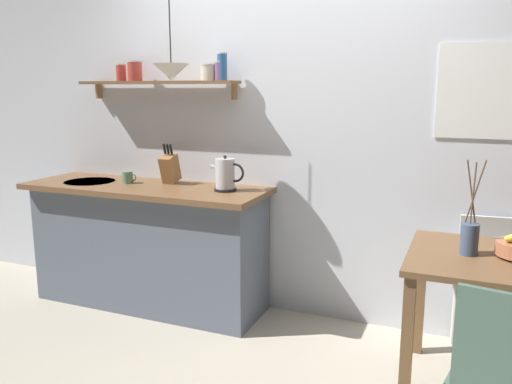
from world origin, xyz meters
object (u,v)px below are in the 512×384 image
at_px(electric_kettle, 226,175).
at_px(dining_table, 501,282).
at_px(dining_chair_near, 503,374).
at_px(dining_chair_far, 488,283).
at_px(coffee_mug_by_sink, 128,177).
at_px(pendant_lamp, 171,72).
at_px(knife_block, 170,168).
at_px(twig_vase, 469,237).

bearing_deg(electric_kettle, dining_table, -11.66).
xyz_separation_m(dining_chair_near, dining_chair_far, (-0.03, 1.12, -0.02)).
bearing_deg(coffee_mug_by_sink, pendant_lamp, -18.28).
height_order(dining_chair_far, pendant_lamp, pendant_lamp).
bearing_deg(knife_block, dining_table, -11.39).
bearing_deg(dining_chair_far, dining_table, -84.95).
bearing_deg(twig_vase, dining_chair_far, 73.46).
xyz_separation_m(dining_table, knife_block, (-2.24, 0.45, 0.39)).
relative_size(dining_chair_far, electric_kettle, 3.45).
bearing_deg(knife_block, coffee_mug_by_sink, -160.23).
xyz_separation_m(electric_kettle, coffee_mug_by_sink, (-0.80, -0.01, -0.07)).
height_order(dining_table, twig_vase, twig_vase).
height_order(dining_chair_far, twig_vase, twig_vase).
height_order(dining_chair_near, twig_vase, twig_vase).
distance_m(electric_kettle, coffee_mug_by_sink, 0.80).
xyz_separation_m(dining_chair_near, electric_kettle, (-1.72, 1.05, 0.53)).
height_order(dining_table, electric_kettle, electric_kettle).
bearing_deg(twig_vase, dining_table, 0.10).
relative_size(dining_table, twig_vase, 1.86).
height_order(dining_table, dining_chair_far, dining_chair_far).
relative_size(knife_block, coffee_mug_by_sink, 2.57).
bearing_deg(coffee_mug_by_sink, twig_vase, -8.26).
height_order(dining_table, knife_block, knife_block).
relative_size(twig_vase, pendant_lamp, 0.94).
height_order(dining_table, coffee_mug_by_sink, coffee_mug_by_sink).
relative_size(knife_block, pendant_lamp, 0.56).
xyz_separation_m(twig_vase, electric_kettle, (-1.57, 0.36, 0.17)).
distance_m(dining_chair_near, twig_vase, 0.79).
bearing_deg(pendant_lamp, dining_table, -4.98).
distance_m(twig_vase, coffee_mug_by_sink, 2.39).
height_order(dining_chair_far, knife_block, knife_block).
relative_size(dining_table, dining_chair_near, 1.05).
height_order(dining_chair_near, coffee_mug_by_sink, coffee_mug_by_sink).
bearing_deg(knife_block, pendant_lamp, -53.09).
bearing_deg(dining_chair_near, twig_vase, 102.95).
distance_m(knife_block, pendant_lamp, 0.76).
relative_size(dining_chair_far, knife_block, 2.86).
bearing_deg(pendant_lamp, electric_kettle, 31.42).
bearing_deg(knife_block, dining_chair_far, -0.40).
height_order(dining_chair_near, dining_chair_far, dining_chair_near).
bearing_deg(knife_block, electric_kettle, -10.43).
relative_size(coffee_mug_by_sink, pendant_lamp, 0.22).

